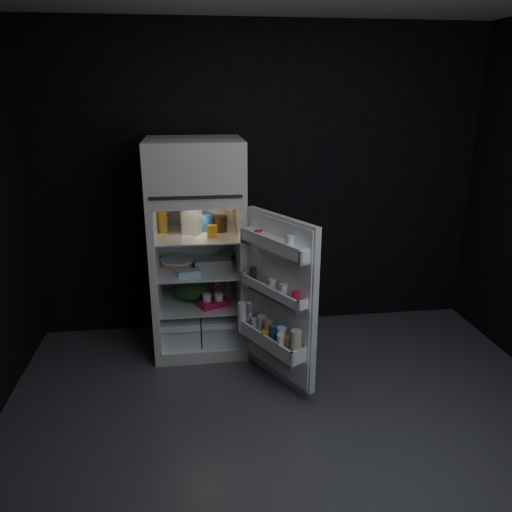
{
  "coord_description": "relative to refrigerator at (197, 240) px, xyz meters",
  "views": [
    {
      "loc": [
        -0.62,
        -2.68,
        2.14
      ],
      "look_at": [
        -0.13,
        1.0,
        0.9
      ],
      "focal_mm": 35.0,
      "sensor_mm": 36.0,
      "label": 1
    }
  ],
  "objects": [
    {
      "name": "amber_bottle",
      "position": [
        -0.27,
        0.03,
        0.18
      ],
      "size": [
        0.08,
        0.08,
        0.22
      ],
      "primitive_type": "cylinder",
      "rotation": [
        0.0,
        0.0,
        -0.04
      ],
      "color": "#AE7F1B",
      "rests_on": "refrigerator"
    },
    {
      "name": "milk_jug",
      "position": [
        -0.04,
        -0.04,
        0.19
      ],
      "size": [
        0.17,
        0.17,
        0.24
      ],
      "primitive_type": "cube",
      "rotation": [
        0.0,
        0.0,
        -0.26
      ],
      "color": "white",
      "rests_on": "refrigerator"
    },
    {
      "name": "pie",
      "position": [
        -0.16,
        0.06,
        -0.21
      ],
      "size": [
        0.41,
        0.41,
        0.04
      ],
      "primitive_type": "cylinder",
      "rotation": [
        0.0,
        0.0,
        0.43
      ],
      "color": "#A28155",
      "rests_on": "refrigerator"
    },
    {
      "name": "small_can_red",
      "position": [
        0.1,
        0.14,
        -0.48
      ],
      "size": [
        0.09,
        0.09,
        0.09
      ],
      "primitive_type": "cylinder",
      "rotation": [
        0.0,
        0.0,
        -0.24
      ],
      "color": "#BF103A",
      "rests_on": "refrigerator"
    },
    {
      "name": "small_carton",
      "position": [
        0.12,
        -0.19,
        0.12
      ],
      "size": [
        0.08,
        0.06,
        0.1
      ],
      "primitive_type": "cube",
      "rotation": [
        0.0,
        0.0,
        -0.16
      ],
      "color": "orange",
      "rests_on": "refrigerator"
    },
    {
      "name": "produce_bag",
      "position": [
        -0.06,
        -0.02,
        -0.43
      ],
      "size": [
        0.4,
        0.38,
        0.2
      ],
      "primitive_type": "ellipsoid",
      "rotation": [
        0.0,
        0.0,
        -0.42
      ],
      "color": "#193815",
      "rests_on": "refrigerator"
    },
    {
      "name": "egg_carton",
      "position": [
        0.12,
        -0.05,
        -0.19
      ],
      "size": [
        0.31,
        0.13,
        0.07
      ],
      "primitive_type": "cube",
      "rotation": [
        0.0,
        0.0,
        0.06
      ],
      "color": "gray",
      "rests_on": "refrigerator"
    },
    {
      "name": "jam_jar",
      "position": [
        0.19,
        -0.02,
        0.14
      ],
      "size": [
        0.13,
        0.13,
        0.13
      ],
      "primitive_type": "cylinder",
      "rotation": [
        0.0,
        0.0,
        0.24
      ],
      "color": "#301D0D",
      "rests_on": "refrigerator"
    },
    {
      "name": "fridge_door",
      "position": [
        0.55,
        -0.71,
        -0.28
      ],
      "size": [
        0.51,
        0.73,
        1.22
      ],
      "color": "silver",
      "rests_on": "ground"
    },
    {
      "name": "flat_package",
      "position": [
        -0.08,
        -0.21,
        -0.21
      ],
      "size": [
        0.2,
        0.12,
        0.04
      ],
      "primitive_type": "cube",
      "rotation": [
        0.0,
        0.0,
        0.18
      ],
      "color": "#8AB2D5",
      "rests_on": "refrigerator"
    },
    {
      "name": "refrigerator",
      "position": [
        0.0,
        0.0,
        0.0
      ],
      "size": [
        0.76,
        0.71,
        1.78
      ],
      "color": "silver",
      "rests_on": "ground"
    },
    {
      "name": "wall_front",
      "position": [
        0.58,
        -3.02,
        0.39
      ],
      "size": [
        4.0,
        0.0,
        2.7
      ],
      "primitive_type": "cube",
      "color": "black",
      "rests_on": "ground"
    },
    {
      "name": "yogurt_tray",
      "position": [
        0.12,
        -0.17,
        -0.5
      ],
      "size": [
        0.28,
        0.22,
        0.05
      ],
      "primitive_type": "cube",
      "rotation": [
        0.0,
        0.0,
        0.43
      ],
      "color": "#BF103A",
      "rests_on": "refrigerator"
    },
    {
      "name": "wall_back",
      "position": [
        0.58,
        0.38,
        0.39
      ],
      "size": [
        4.0,
        0.0,
        2.7
      ],
      "primitive_type": "cube",
      "color": "black",
      "rests_on": "ground"
    },
    {
      "name": "small_can_silver",
      "position": [
        0.26,
        0.14,
        -0.48
      ],
      "size": [
        0.08,
        0.08,
        0.09
      ],
      "primitive_type": "cylinder",
      "rotation": [
        0.0,
        0.0,
        0.32
      ],
      "color": "white",
      "rests_on": "refrigerator"
    },
    {
      "name": "wrapped_pkg",
      "position": [
        0.25,
        0.15,
        -0.2
      ],
      "size": [
        0.15,
        0.14,
        0.05
      ],
      "primitive_type": "cube",
      "rotation": [
        0.0,
        0.0,
        -0.42
      ],
      "color": "beige",
      "rests_on": "refrigerator"
    },
    {
      "name": "mayo_jar",
      "position": [
        0.09,
        0.03,
        0.14
      ],
      "size": [
        0.15,
        0.15,
        0.14
      ],
      "primitive_type": "cylinder",
      "rotation": [
        0.0,
        0.0,
        0.41
      ],
      "color": "#1E57A5",
      "rests_on": "refrigerator"
    },
    {
      "name": "floor",
      "position": [
        0.58,
        -1.32,
        -0.96
      ],
      "size": [
        4.0,
        3.4,
        0.0
      ],
      "primitive_type": "cube",
      "color": "#49494E",
      "rests_on": "ground"
    }
  ]
}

